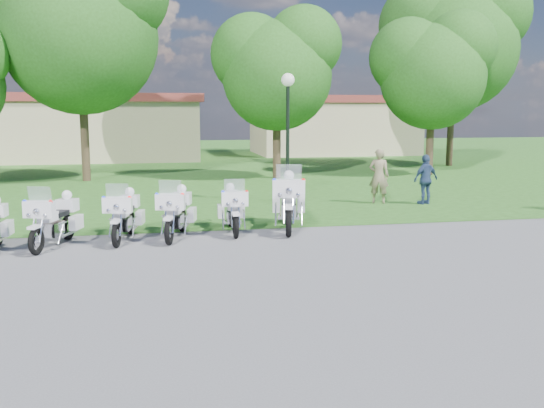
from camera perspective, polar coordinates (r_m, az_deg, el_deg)
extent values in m
plane|color=#59595E|center=(12.91, -3.10, -5.10)|extent=(100.00, 100.00, 0.00)
cube|color=#2A561B|center=(39.57, -8.52, 4.23)|extent=(100.00, 48.00, 0.01)
cube|color=white|center=(15.05, -23.64, -2.07)|extent=(0.20, 0.48, 0.33)
torus|color=black|center=(14.04, -21.30, -3.29)|extent=(0.30, 0.63, 0.62)
torus|color=black|center=(15.42, -18.64, -2.10)|extent=(0.30, 0.63, 0.62)
cube|color=white|center=(13.96, -21.41, -2.00)|extent=(0.28, 0.44, 0.06)
cube|color=white|center=(14.11, -21.06, -0.47)|extent=(0.70, 0.41, 0.37)
cube|color=silver|center=(14.11, -21.03, 0.86)|extent=(0.53, 0.26, 0.35)
sphere|color=red|center=(13.90, -20.12, 0.19)|extent=(0.08, 0.08, 0.08)
sphere|color=#1426E5|center=(14.17, -22.27, 0.22)|extent=(0.08, 0.08, 0.08)
cube|color=silver|center=(14.72, -19.90, -2.23)|extent=(0.45, 0.59, 0.31)
cube|color=white|center=(14.47, -20.35, -1.14)|extent=(0.42, 0.55, 0.20)
cube|color=black|center=(14.91, -19.50, -0.88)|extent=(0.47, 0.64, 0.11)
cube|color=white|center=(15.15, -17.94, -1.65)|extent=(0.30, 0.51, 0.33)
cube|color=white|center=(15.39, -19.82, -1.59)|extent=(0.30, 0.51, 0.33)
cube|color=white|center=(15.35, -18.70, -0.08)|extent=(0.53, 0.48, 0.30)
sphere|color=white|center=(15.32, -18.75, 0.80)|extent=(0.24, 0.24, 0.24)
torus|color=black|center=(14.21, -14.44, -2.83)|extent=(0.22, 0.62, 0.61)
torus|color=black|center=(15.70, -13.17, -1.69)|extent=(0.22, 0.62, 0.61)
cube|color=white|center=(14.13, -14.50, -1.58)|extent=(0.23, 0.42, 0.06)
cube|color=white|center=(14.30, -14.35, -0.08)|extent=(0.68, 0.33, 0.37)
cube|color=silver|center=(14.31, -14.35, 1.22)|extent=(0.52, 0.19, 0.34)
sphere|color=red|center=(14.16, -13.27, 0.58)|extent=(0.08, 0.08, 0.08)
sphere|color=#1426E5|center=(14.29, -15.57, 0.57)|extent=(0.08, 0.08, 0.08)
cube|color=silver|center=(14.95, -13.77, -1.81)|extent=(0.39, 0.56, 0.31)
cube|color=white|center=(14.69, -14.00, -0.74)|extent=(0.37, 0.52, 0.20)
cube|color=black|center=(15.16, -13.60, -0.50)|extent=(0.40, 0.61, 0.11)
cube|color=white|center=(15.48, -12.30, -1.22)|extent=(0.24, 0.50, 0.33)
cube|color=white|center=(15.60, -14.28, -1.22)|extent=(0.24, 0.50, 0.33)
cube|color=white|center=(15.64, -13.22, 0.27)|extent=(0.49, 0.43, 0.29)
sphere|color=white|center=(15.61, -13.25, 1.13)|extent=(0.24, 0.24, 0.24)
torus|color=black|center=(14.24, -9.66, -2.61)|extent=(0.27, 0.64, 0.63)
torus|color=black|center=(15.78, -8.46, -1.47)|extent=(0.27, 0.64, 0.63)
cube|color=white|center=(14.16, -9.71, -1.32)|extent=(0.26, 0.44, 0.07)
cube|color=white|center=(14.33, -9.55, 0.21)|extent=(0.71, 0.38, 0.38)
cube|color=silver|center=(14.34, -9.54, 1.54)|extent=(0.54, 0.23, 0.35)
sphere|color=red|center=(14.19, -8.43, 0.88)|extent=(0.08, 0.08, 0.08)
sphere|color=#1426E5|center=(14.32, -10.79, 0.88)|extent=(0.08, 0.08, 0.08)
cube|color=silver|center=(15.01, -9.02, -1.58)|extent=(0.43, 0.59, 0.32)
cube|color=white|center=(14.73, -9.23, -0.48)|extent=(0.41, 0.54, 0.21)
cube|color=black|center=(15.23, -8.84, -0.24)|extent=(0.45, 0.64, 0.11)
cube|color=white|center=(15.56, -7.55, -1.00)|extent=(0.28, 0.51, 0.34)
cube|color=white|center=(15.67, -9.58, -0.98)|extent=(0.28, 0.51, 0.34)
cube|color=white|center=(15.72, -8.48, 0.53)|extent=(0.53, 0.47, 0.30)
sphere|color=white|center=(15.68, -8.50, 1.42)|extent=(0.24, 0.24, 0.24)
torus|color=black|center=(14.78, -3.44, -2.13)|extent=(0.14, 0.61, 0.61)
torus|color=black|center=(16.29, -3.93, -1.11)|extent=(0.14, 0.61, 0.61)
cube|color=white|center=(14.71, -3.44, -0.92)|extent=(0.18, 0.41, 0.06)
cube|color=white|center=(14.88, -3.53, 0.50)|extent=(0.66, 0.24, 0.36)
cube|color=silver|center=(14.89, -3.56, 1.74)|extent=(0.51, 0.13, 0.34)
sphere|color=red|center=(14.83, -2.40, 1.15)|extent=(0.08, 0.08, 0.08)
sphere|color=#1426E5|center=(14.78, -4.64, 1.10)|extent=(0.08, 0.08, 0.08)
cube|color=silver|center=(15.54, -3.70, -1.18)|extent=(0.33, 0.52, 0.31)
cube|color=white|center=(15.27, -3.64, -0.15)|extent=(0.31, 0.48, 0.20)
cube|color=black|center=(15.75, -3.80, 0.06)|extent=(0.33, 0.57, 0.11)
cube|color=white|center=(16.16, -2.93, -0.63)|extent=(0.18, 0.48, 0.33)
cube|color=white|center=(16.11, -4.86, -0.67)|extent=(0.18, 0.48, 0.33)
cube|color=white|center=(16.24, -3.96, 0.77)|extent=(0.45, 0.38, 0.29)
sphere|color=white|center=(16.21, -3.96, 1.60)|extent=(0.24, 0.24, 0.24)
torus|color=black|center=(14.93, 1.58, -1.73)|extent=(0.31, 0.76, 0.75)
torus|color=black|center=(16.80, 1.58, -0.54)|extent=(0.31, 0.76, 0.75)
cube|color=white|center=(14.84, 1.59, -0.26)|extent=(0.30, 0.52, 0.08)
cube|color=white|center=(15.06, 1.59, 1.47)|extent=(0.85, 0.44, 0.45)
cube|color=silver|center=(15.08, 1.60, 2.98)|extent=(0.64, 0.27, 0.42)
sphere|color=red|center=(14.97, 2.97, 2.23)|extent=(0.10, 0.10, 0.10)
sphere|color=#1426E5|center=(14.97, 0.22, 2.25)|extent=(0.10, 0.10, 0.10)
cube|color=silver|center=(15.87, 1.58, -0.61)|extent=(0.51, 0.69, 0.38)
cube|color=white|center=(15.54, 1.59, 0.65)|extent=(0.48, 0.65, 0.25)
cube|color=black|center=(16.14, 1.59, 0.88)|extent=(0.52, 0.76, 0.13)
cube|color=white|center=(16.61, 2.74, 0.01)|extent=(0.32, 0.61, 0.40)
cube|color=white|center=(16.61, 0.43, 0.02)|extent=(0.32, 0.61, 0.40)
cube|color=white|center=(16.74, 1.59, 1.71)|extent=(0.62, 0.55, 0.36)
sphere|color=white|center=(16.71, 1.60, 2.70)|extent=(0.29, 0.29, 0.29)
cylinder|color=black|center=(20.43, 1.48, 5.64)|extent=(0.12, 0.12, 3.94)
sphere|color=white|center=(20.42, 1.51, 11.60)|extent=(0.44, 0.44, 0.44)
cylinder|color=#38281C|center=(27.90, -17.24, 6.73)|extent=(0.36, 0.36, 4.55)
sphere|color=#235217|center=(28.05, -17.62, 14.76)|extent=(6.62, 6.62, 6.62)
sphere|color=#235217|center=(28.91, -20.59, 16.91)|extent=(4.96, 4.96, 4.96)
cylinder|color=#38281C|center=(27.83, 0.45, 5.93)|extent=(0.36, 0.36, 3.40)
sphere|color=#235217|center=(27.84, 0.46, 11.98)|extent=(4.95, 4.95, 4.95)
sphere|color=#235217|center=(28.09, -1.93, 13.85)|extent=(3.71, 3.71, 3.71)
sphere|color=#235217|center=(27.90, 3.01, 14.83)|extent=(3.40, 3.40, 3.40)
cylinder|color=#38281C|center=(30.25, 14.65, 5.89)|extent=(0.36, 0.36, 3.41)
sphere|color=#235217|center=(30.26, 14.87, 11.47)|extent=(4.96, 4.96, 4.96)
sphere|color=#235217|center=(30.23, 12.71, 13.32)|extent=(3.72, 3.72, 3.72)
sphere|color=#235217|center=(30.61, 17.25, 13.96)|extent=(3.41, 3.41, 3.41)
cylinder|color=#38281C|center=(35.53, 16.47, 7.24)|extent=(0.36, 0.36, 4.69)
sphere|color=#235217|center=(35.68, 16.77, 13.75)|extent=(6.82, 6.82, 6.82)
sphere|color=#235217|center=(35.64, 14.24, 15.92)|extent=(5.11, 5.11, 5.11)
sphere|color=#235217|center=(36.29, 19.56, 16.58)|extent=(4.69, 4.69, 4.69)
cube|color=#BDB088|center=(40.66, -17.17, 6.60)|extent=(14.00, 8.00, 3.60)
cube|color=maroon|center=(40.65, -17.30, 9.48)|extent=(14.56, 8.32, 0.50)
cube|color=#BDB088|center=(44.29, 5.72, 7.09)|extent=(11.00, 7.00, 3.60)
cube|color=maroon|center=(44.28, 5.76, 9.74)|extent=(11.44, 7.28, 0.50)
imported|color=#887A5C|center=(20.56, 10.02, 2.59)|extent=(0.79, 0.68, 1.84)
imported|color=navy|center=(20.71, 14.27, 2.24)|extent=(1.05, 0.68, 1.65)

